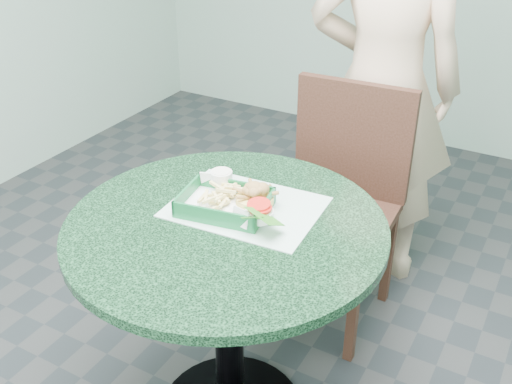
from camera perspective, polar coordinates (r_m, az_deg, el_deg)
The scene contains 9 objects.
cafe_table at distance 1.78m, azimuth -2.75°, elevation -8.06°, with size 0.90×0.90×0.75m.
dining_chair at distance 2.33m, azimuth 7.89°, elevation 0.22°, with size 0.46×0.46×0.93m.
diner_person at distance 2.44m, azimuth 12.23°, elevation 12.19°, with size 0.70×0.46×1.92m, color beige.
placemat at distance 1.74m, azimuth -0.98°, elevation -1.99°, with size 0.42×0.32×0.00m, color silver.
food_basket at distance 1.72m, azimuth -2.95°, elevation -1.87°, with size 0.25×0.18×0.05m.
crab_sandwich at distance 1.71m, azimuth -0.06°, elevation -0.87°, with size 0.11×0.11×0.07m.
fries_pile at distance 1.74m, azimuth -3.27°, elevation -0.67°, with size 0.10×0.11×0.04m, color #F0DA83, non-canonical shape.
sauce_ramekin at distance 1.80m, azimuth -2.71°, elevation 0.99°, with size 0.07×0.07×0.04m.
garnish_cup at distance 1.63m, azimuth -0.01°, elevation -2.88°, with size 0.12×0.11×0.05m.
Camera 1 is at (0.76, -1.18, 1.67)m, focal length 42.00 mm.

